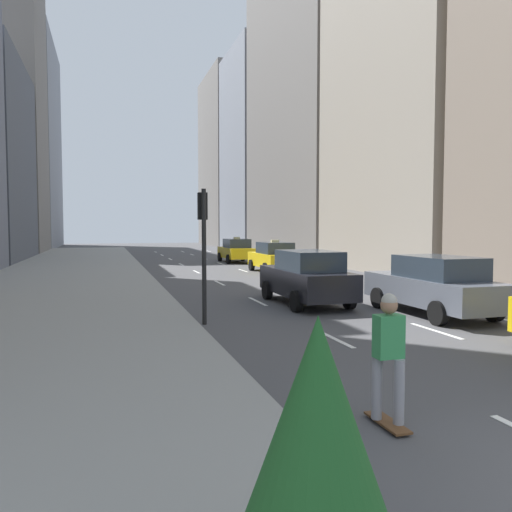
% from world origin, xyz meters
% --- Properties ---
extents(sidewalk_left, '(8.00, 66.00, 0.15)m').
position_xyz_m(sidewalk_left, '(-7.00, 27.00, 0.07)').
color(sidewalk_left, gray).
rests_on(sidewalk_left, ground).
extents(lane_markings, '(5.72, 56.00, 0.01)m').
position_xyz_m(lane_markings, '(2.60, 23.00, 0.01)').
color(lane_markings, white).
rests_on(lane_markings, ground).
extents(building_row_right, '(6.00, 73.95, 37.62)m').
position_xyz_m(building_row_right, '(12.00, 39.48, 13.97)').
color(building_row_right, gray).
rests_on(building_row_right, ground).
extents(taxi_second, '(2.02, 4.40, 1.87)m').
position_xyz_m(taxi_second, '(4.00, 33.03, 0.88)').
color(taxi_second, yellow).
rests_on(taxi_second, ground).
extents(taxi_third, '(2.02, 4.40, 1.87)m').
position_xyz_m(taxi_third, '(4.00, 24.50, 0.88)').
color(taxi_third, yellow).
rests_on(taxi_third, ground).
extents(sedan_black_near, '(2.02, 4.58, 1.81)m').
position_xyz_m(sedan_black_near, '(1.20, 12.98, 0.92)').
color(sedan_black_near, black).
rests_on(sedan_black_near, ground).
extents(sedan_silver_behind, '(2.02, 4.81, 1.75)m').
position_xyz_m(sedan_silver_behind, '(4.00, 9.99, 0.89)').
color(sedan_silver_behind, '#565B66').
rests_on(sedan_silver_behind, ground).
extents(skateboarder, '(0.36, 0.80, 1.75)m').
position_xyz_m(skateboarder, '(-1.78, 3.13, 0.96)').
color(skateboarder, brown).
rests_on(skateboarder, ground).
extents(planter_with_shrub, '(1.00, 1.00, 1.95)m').
position_xyz_m(planter_with_shrub, '(-4.13, 0.09, 1.15)').
color(planter_with_shrub, silver).
rests_on(planter_with_shrub, sidewalk_left).
extents(traffic_light_pole, '(0.24, 0.42, 3.60)m').
position_xyz_m(traffic_light_pole, '(-2.75, 10.63, 2.41)').
color(traffic_light_pole, black).
rests_on(traffic_light_pole, ground).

